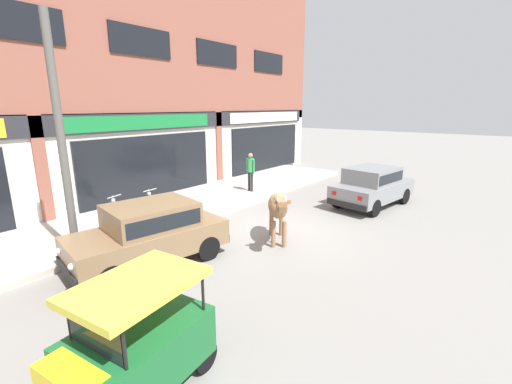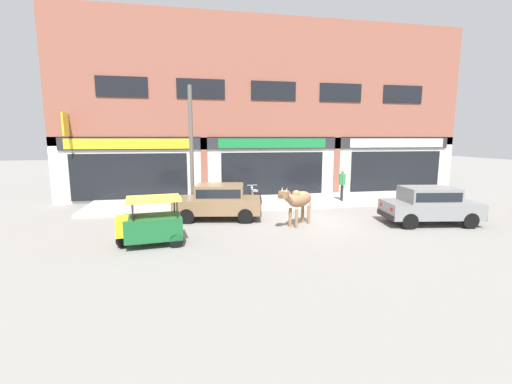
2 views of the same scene
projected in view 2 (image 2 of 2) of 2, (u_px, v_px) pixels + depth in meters
ground_plane at (307, 221)px, 13.93m from camera, size 90.00×90.00×0.00m
sidewalk at (281, 201)px, 17.78m from camera, size 19.00×3.57×0.17m
shop_building at (272, 113)px, 19.05m from camera, size 23.00×1.40×9.81m
cow at (299, 200)px, 13.02m from camera, size 1.80×1.54×1.61m
car_0 at (219, 200)px, 14.07m from camera, size 3.80×2.21×1.46m
car_1 at (430, 204)px, 13.29m from camera, size 3.77×2.12×1.46m
auto_rickshaw at (151, 224)px, 10.70m from camera, size 2.06×1.37×1.52m
motorcycle_0 at (234, 197)px, 16.46m from camera, size 0.67×1.78×0.88m
motorcycle_1 at (255, 197)px, 16.47m from camera, size 0.52×1.81×0.88m
pedestrian at (342, 182)px, 17.40m from camera, size 0.32×0.49×1.60m
utility_pole at (191, 149)px, 15.04m from camera, size 0.18×0.18×5.42m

